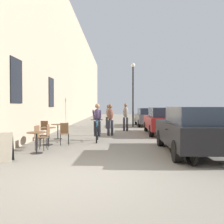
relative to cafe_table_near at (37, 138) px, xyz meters
name	(u,v)px	position (x,y,z in m)	size (l,w,h in m)	color
ground_plane	(90,178)	(2.09, -2.88, -0.52)	(88.00, 88.00, 0.00)	gray
building_facade_left	(64,61)	(-1.36, 11.11, 4.62)	(0.54, 68.00, 10.28)	tan
cafe_table_near	(37,138)	(0.00, 0.00, 0.00)	(0.64, 0.64, 0.72)	black
cafe_chair_near_toward_street	(40,136)	(-0.07, 0.59, 0.00)	(0.44, 0.44, 0.89)	black
cafe_table_mid	(48,132)	(-0.12, 1.85, 0.00)	(0.64, 0.64, 0.72)	black
cafe_chair_mid_toward_street	(45,134)	(-0.04, 1.19, 0.00)	(0.38, 0.38, 0.89)	black
cafe_chair_mid_toward_wall	(64,132)	(0.55, 1.92, 0.00)	(0.46, 0.46, 0.89)	black
cafe_table_far	(58,128)	(-0.13, 3.69, 0.00)	(0.64, 0.64, 0.72)	black
cafe_chair_far_toward_street	(45,128)	(-0.74, 3.62, 0.00)	(0.39, 0.39, 0.89)	black
sandwich_board_sign	(3,147)	(-0.58, -1.25, -0.11)	(0.60, 0.46, 0.84)	black
cyclist_on_bicycle	(97,123)	(1.83, 3.09, 0.29)	(0.52, 1.76, 1.74)	black
pedestrian_near	(110,118)	(2.39, 5.11, 0.44)	(0.37, 0.28, 1.70)	#26262D
pedestrian_mid	(126,115)	(3.33, 7.68, 0.48)	(0.36, 0.27, 1.77)	#26262D
pedestrian_far	(108,115)	(2.16, 9.29, 0.42)	(0.37, 0.28, 1.68)	#26262D
pedestrian_furthest	(98,115)	(1.30, 11.52, 0.40)	(0.35, 0.26, 1.63)	#26262D
street_lamp	(133,86)	(4.04, 10.89, 2.59)	(0.32, 0.32, 4.90)	black
parked_car_nearest	(193,129)	(5.25, -0.01, 0.29)	(1.95, 4.45, 1.57)	black
parked_car_second	(163,120)	(5.36, 5.81, 0.26)	(1.90, 4.31, 1.52)	maroon
parked_car_third	(147,117)	(5.23, 11.75, 0.22)	(1.75, 4.06, 1.44)	#595960
parked_motorcycle	(182,146)	(4.64, -0.94, -0.12)	(0.62, 2.14, 0.92)	black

